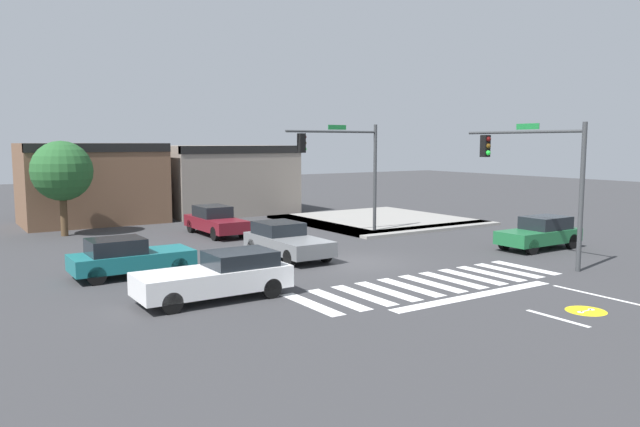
{
  "coord_description": "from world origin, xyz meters",
  "views": [
    {
      "loc": [
        -14.51,
        -19.67,
        4.85
      ],
      "look_at": [
        -0.43,
        1.92,
        1.85
      ],
      "focal_mm": 34.19,
      "sensor_mm": 36.0,
      "label": 1
    }
  ],
  "objects": [
    {
      "name": "traffic_signal_southeast",
      "position": [
        6.06,
        -3.9,
        3.98
      ],
      "size": [
        0.32,
        5.76,
        5.62
      ],
      "rotation": [
        0.0,
        0.0,
        1.57
      ],
      "color": "#383A3D",
      "rests_on": "ground_plane"
    },
    {
      "name": "curb_corner_northeast",
      "position": [
        8.49,
        9.42,
        0.07
      ],
      "size": [
        10.0,
        10.6,
        0.15
      ],
      "color": "gray",
      "rests_on": "ground_plane"
    },
    {
      "name": "car_maroon",
      "position": [
        -1.78,
        9.97,
        0.76
      ],
      "size": [
        1.72,
        4.75,
        1.53
      ],
      "rotation": [
        0.0,
        0.0,
        -1.57
      ],
      "color": "maroon",
      "rests_on": "ground_plane"
    },
    {
      "name": "bike_detector_marking",
      "position": [
        1.34,
        -9.49,
        0.0
      ],
      "size": [
        1.15,
        1.15,
        0.01
      ],
      "color": "yellow",
      "rests_on": "ground_plane"
    },
    {
      "name": "car_white",
      "position": [
        -7.01,
        -2.39,
        0.73
      ],
      "size": [
        4.74,
        1.83,
        1.45
      ],
      "rotation": [
        0.0,
        0.0,
        3.14
      ],
      "color": "white",
      "rests_on": "ground_plane"
    },
    {
      "name": "roadside_tree",
      "position": [
        -8.5,
        14.0,
        3.38
      ],
      "size": [
        3.11,
        3.11,
        4.95
      ],
      "color": "#4C3823",
      "rests_on": "ground_plane"
    },
    {
      "name": "storefront_row",
      "position": [
        -1.04,
        18.79,
        2.38
      ],
      "size": [
        17.22,
        6.14,
        4.81
      ],
      "color": "brown",
      "rests_on": "ground_plane"
    },
    {
      "name": "traffic_signal_northeast",
      "position": [
        3.71,
        6.01,
        4.06
      ],
      "size": [
        5.59,
        0.32,
        5.81
      ],
      "rotation": [
        0.0,
        0.0,
        3.14
      ],
      "color": "#383A3D",
      "rests_on": "ground_plane"
    },
    {
      "name": "crosswalk_near",
      "position": [
        -0.0,
        -4.5,
        0.0
      ],
      "size": [
        10.39,
        3.0,
        0.01
      ],
      "color": "silver",
      "rests_on": "ground_plane"
    },
    {
      "name": "car_gray",
      "position": [
        -1.82,
        2.44,
        0.73
      ],
      "size": [
        1.93,
        4.58,
        1.45
      ],
      "rotation": [
        0.0,
        0.0,
        -1.57
      ],
      "color": "slate",
      "rests_on": "ground_plane"
    },
    {
      "name": "ground_plane",
      "position": [
        0.0,
        0.0,
        0.0
      ],
      "size": [
        120.0,
        120.0,
        0.0
      ],
      "primitive_type": "plane",
      "color": "#353538"
    },
    {
      "name": "car_green",
      "position": [
        9.02,
        -2.1,
        0.75
      ],
      "size": [
        4.13,
        1.71,
        1.48
      ],
      "rotation": [
        0.0,
        0.0,
        3.14
      ],
      "color": "#1E6638",
      "rests_on": "ground_plane"
    },
    {
      "name": "car_teal",
      "position": [
        -8.45,
        2.41,
        0.72
      ],
      "size": [
        4.3,
        1.8,
        1.43
      ],
      "color": "#196B70",
      "rests_on": "ground_plane"
    }
  ]
}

